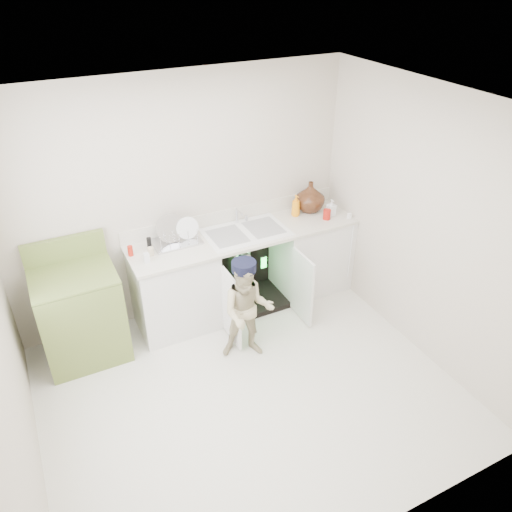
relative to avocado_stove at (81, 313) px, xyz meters
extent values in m
plane|color=silver|center=(1.18, -1.18, -0.47)|extent=(3.50, 3.50, 0.00)
cube|color=beige|center=(1.18, 0.32, 0.78)|extent=(3.50, 2.50, 0.02)
cube|color=beige|center=(1.18, -2.68, 0.78)|extent=(3.50, 2.50, 0.02)
cube|color=beige|center=(2.93, -1.18, 0.78)|extent=(2.50, 3.00, 0.02)
plane|color=white|center=(1.18, -1.18, 2.03)|extent=(3.50, 3.50, 0.00)
cube|color=silver|center=(0.93, 0.02, -0.04)|extent=(0.80, 0.60, 0.86)
cube|color=silver|center=(2.53, 0.02, -0.04)|extent=(0.80, 0.60, 0.86)
cube|color=black|center=(1.73, 0.29, -0.04)|extent=(0.80, 0.06, 0.86)
cube|color=black|center=(1.73, 0.02, -0.44)|extent=(0.80, 0.60, 0.06)
cylinder|color=gray|center=(1.66, 0.12, -0.02)|extent=(0.05, 0.05, 0.70)
cylinder|color=gray|center=(1.80, 0.12, -0.02)|extent=(0.05, 0.05, 0.70)
cylinder|color=gray|center=(1.73, 0.07, 0.15)|extent=(0.07, 0.18, 0.07)
cube|color=silver|center=(1.33, -0.48, -0.07)|extent=(0.03, 0.40, 0.76)
cube|color=silver|center=(2.13, -0.48, -0.07)|extent=(0.02, 0.40, 0.76)
cube|color=beige|center=(1.73, 0.02, 0.41)|extent=(2.44, 0.64, 0.03)
cube|color=beige|center=(1.73, 0.31, 0.50)|extent=(2.44, 0.02, 0.15)
cube|color=white|center=(1.73, 0.02, 0.42)|extent=(0.85, 0.55, 0.02)
cube|color=gray|center=(1.52, 0.02, 0.43)|extent=(0.34, 0.40, 0.01)
cube|color=gray|center=(1.93, 0.02, 0.43)|extent=(0.34, 0.40, 0.01)
cylinder|color=silver|center=(1.73, 0.24, 0.52)|extent=(0.03, 0.03, 0.17)
cylinder|color=silver|center=(1.73, 0.18, 0.59)|extent=(0.02, 0.14, 0.02)
cylinder|color=silver|center=(1.84, 0.24, 0.47)|extent=(0.04, 0.04, 0.06)
cylinder|color=white|center=(2.86, -0.29, 0.08)|extent=(0.01, 0.01, 0.70)
cube|color=white|center=(2.86, -0.20, 0.46)|extent=(0.04, 0.02, 0.06)
cube|color=silver|center=(1.03, 0.14, 0.44)|extent=(0.47, 0.31, 0.02)
cylinder|color=silver|center=(0.98, 0.16, 0.52)|extent=(0.29, 0.10, 0.28)
cylinder|color=white|center=(1.15, 0.14, 0.51)|extent=(0.23, 0.06, 0.23)
cylinder|color=silver|center=(0.84, 0.04, 0.52)|extent=(0.01, 0.01, 0.13)
cylinder|color=silver|center=(0.93, 0.04, 0.52)|extent=(0.01, 0.01, 0.13)
cylinder|color=silver|center=(1.03, 0.04, 0.52)|extent=(0.01, 0.01, 0.13)
cylinder|color=silver|center=(1.12, 0.04, 0.52)|extent=(0.01, 0.01, 0.13)
cylinder|color=silver|center=(1.21, 0.04, 0.52)|extent=(0.01, 0.01, 0.13)
imported|color=#4D2B16|center=(2.58, 0.16, 0.60)|extent=(0.32, 0.32, 0.34)
imported|color=orange|center=(2.38, 0.12, 0.55)|extent=(0.09, 0.09, 0.24)
imported|color=silver|center=(2.73, -0.04, 0.52)|extent=(0.08, 0.08, 0.18)
cylinder|color=#B4180F|center=(2.64, -0.10, 0.48)|extent=(0.08, 0.08, 0.11)
cylinder|color=#B01C0F|center=(0.56, 0.10, 0.48)|extent=(0.05, 0.05, 0.10)
cylinder|color=#C9B693|center=(0.73, 0.02, 0.47)|extent=(0.06, 0.06, 0.08)
cylinder|color=black|center=(0.75, 0.14, 0.49)|extent=(0.04, 0.04, 0.12)
cube|color=silver|center=(0.66, -0.08, 0.47)|extent=(0.05, 0.05, 0.09)
cube|color=olive|center=(0.00, -0.01, -0.03)|extent=(0.74, 0.65, 0.89)
cube|color=olive|center=(0.00, -0.01, 0.43)|extent=(0.74, 0.65, 0.02)
cube|color=olive|center=(0.00, 0.28, 0.55)|extent=(0.74, 0.06, 0.23)
cylinder|color=black|center=(-0.18, -0.17, 0.43)|extent=(0.16, 0.16, 0.02)
cylinder|color=silver|center=(-0.18, -0.17, 0.44)|extent=(0.19, 0.19, 0.01)
cylinder|color=black|center=(-0.18, 0.15, 0.43)|extent=(0.16, 0.16, 0.02)
cylinder|color=silver|center=(-0.18, 0.15, 0.44)|extent=(0.19, 0.19, 0.01)
cylinder|color=black|center=(0.18, -0.17, 0.43)|extent=(0.16, 0.16, 0.02)
cylinder|color=silver|center=(0.18, -0.17, 0.44)|extent=(0.19, 0.19, 0.01)
cylinder|color=black|center=(0.18, 0.15, 0.43)|extent=(0.16, 0.16, 0.02)
cylinder|color=silver|center=(0.18, 0.15, 0.44)|extent=(0.19, 0.19, 0.01)
imported|color=#BEB488|center=(1.39, -0.72, 0.04)|extent=(0.61, 0.55, 1.03)
cylinder|color=black|center=(1.39, -0.72, 0.52)|extent=(0.29, 0.29, 0.09)
cube|color=black|center=(1.43, -0.62, 0.49)|extent=(0.19, 0.15, 0.01)
cube|color=black|center=(1.76, -0.32, 0.25)|extent=(0.07, 0.01, 0.14)
cube|color=#26F23F|center=(1.76, -0.33, 0.25)|extent=(0.06, 0.00, 0.12)
camera|label=1|loc=(-0.18, -4.04, 2.90)|focal=35.00mm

